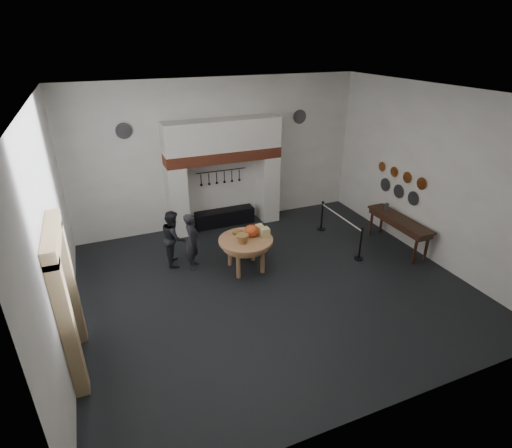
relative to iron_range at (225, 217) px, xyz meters
name	(u,v)px	position (x,y,z in m)	size (l,w,h in m)	color
floor	(273,284)	(0.00, -3.72, -0.25)	(9.00, 8.00, 0.02)	black
ceiling	(277,94)	(0.00, -3.72, 4.25)	(9.00, 8.00, 0.02)	silver
wall_back	(220,154)	(0.00, 0.28, 2.00)	(9.00, 0.02, 4.50)	white
wall_front	(395,299)	(0.00, -7.72, 2.00)	(9.00, 0.02, 4.50)	white
wall_left	(52,234)	(-4.50, -3.72, 2.00)	(0.02, 8.00, 4.50)	white
wall_right	(431,175)	(4.50, -3.72, 2.00)	(0.02, 8.00, 4.50)	white
chimney_pier_left	(178,201)	(-1.48, -0.07, 0.82)	(0.55, 0.70, 2.15)	silver
chimney_pier_right	(268,188)	(1.48, -0.07, 0.82)	(0.55, 0.70, 2.15)	silver
hearth_brick_band	(223,155)	(0.00, -0.07, 2.06)	(3.50, 0.72, 0.32)	#9E442B
chimney_hood	(222,135)	(0.00, -0.07, 2.67)	(3.50, 0.70, 0.90)	silver
iron_range	(225,217)	(0.00, 0.00, 0.00)	(1.90, 0.45, 0.50)	black
utensil_rail	(221,171)	(0.00, 0.20, 1.50)	(0.02, 0.02, 1.60)	black
door_recess	(64,309)	(-4.47, -4.72, 1.00)	(0.04, 1.10, 2.50)	black
door_jamb_near	(69,331)	(-4.38, -5.42, 1.05)	(0.22, 0.30, 2.60)	tan
door_jamb_far	(69,285)	(-4.38, -4.02, 1.05)	(0.22, 0.30, 2.60)	tan
door_lintel	(52,237)	(-4.38, -4.72, 2.40)	(0.22, 1.70, 0.30)	tan
wall_plaque	(63,246)	(-4.45, -2.92, 1.35)	(0.05, 0.34, 0.44)	gold
work_table	(246,240)	(-0.34, -2.79, 0.59)	(1.39, 1.39, 0.07)	tan
pumpkin	(252,231)	(-0.14, -2.69, 0.78)	(0.36, 0.36, 0.31)	#D34E1D
cheese_block_big	(265,232)	(0.16, -2.84, 0.74)	(0.22, 0.22, 0.24)	#D1BE7D
cheese_block_small	(259,228)	(0.14, -2.54, 0.72)	(0.18, 0.18, 0.20)	#FBE396
wicker_basket	(242,239)	(-0.49, -2.94, 0.73)	(0.32, 0.32, 0.22)	#A4823C
bread_loaf	(237,232)	(-0.44, -2.44, 0.69)	(0.31, 0.18, 0.13)	#A06F39
visitor_near	(192,241)	(-1.58, -2.18, 0.52)	(0.56, 0.37, 1.53)	black
visitor_far	(174,238)	(-1.98, -1.78, 0.50)	(0.73, 0.57, 1.51)	black
side_table	(400,219)	(4.10, -3.32, 0.62)	(0.55, 2.20, 0.06)	#371C14
pewter_jug	(386,207)	(4.10, -2.72, 0.76)	(0.12, 0.12, 0.22)	#504F54
copper_pan_a	(422,184)	(4.46, -3.52, 1.70)	(0.34, 0.34, 0.03)	#C6662D
copper_pan_b	(407,177)	(4.46, -2.97, 1.70)	(0.32, 0.32, 0.03)	#C6662D
copper_pan_c	(394,172)	(4.46, -2.42, 1.70)	(0.30, 0.30, 0.03)	#C6662D
copper_pan_d	(382,167)	(4.46, -1.87, 1.70)	(0.28, 0.28, 0.03)	#C6662D
pewter_plate_left	(413,198)	(4.46, -3.32, 1.20)	(0.40, 0.40, 0.03)	#4C4C51
pewter_plate_mid	(399,191)	(4.46, -2.72, 1.20)	(0.40, 0.40, 0.03)	#4C4C51
pewter_plate_right	(385,185)	(4.46, -2.12, 1.20)	(0.40, 0.40, 0.03)	#4C4C51
pewter_plate_back_left	(124,131)	(-2.70, 0.24, 2.95)	(0.44, 0.44, 0.03)	#4C4C51
pewter_plate_back_right	(300,117)	(2.70, 0.24, 2.95)	(0.44, 0.44, 0.03)	#4C4C51
barrier_post_near	(360,245)	(2.69, -3.51, 0.20)	(0.05, 0.05, 0.90)	black
barrier_post_far	(322,216)	(2.69, -1.51, 0.20)	(0.05, 0.05, 0.90)	black
barrier_rope	(341,217)	(2.69, -2.51, 0.60)	(0.04, 0.04, 2.00)	silver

